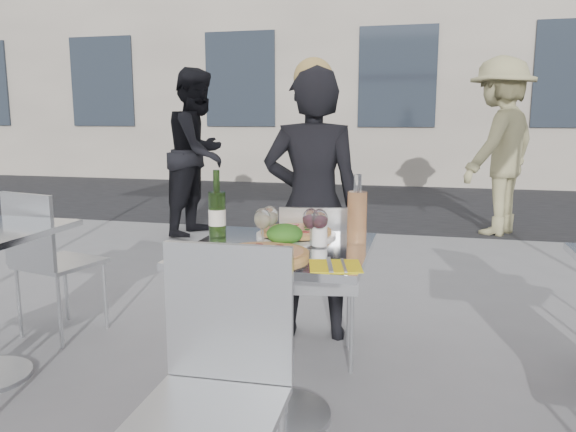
% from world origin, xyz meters
% --- Properties ---
extents(ground, '(80.00, 80.00, 0.00)m').
position_xyz_m(ground, '(0.00, 0.00, 0.00)').
color(ground, slate).
extents(street_asphalt, '(24.00, 5.00, 0.00)m').
position_xyz_m(street_asphalt, '(0.00, 6.50, 0.00)').
color(street_asphalt, black).
rests_on(street_asphalt, ground).
extents(main_table, '(0.72, 0.72, 0.75)m').
position_xyz_m(main_table, '(0.00, 0.00, 0.54)').
color(main_table, '#B7BABF').
rests_on(main_table, ground).
extents(chair_far, '(0.45, 0.46, 0.84)m').
position_xyz_m(chair_far, '(0.06, 0.54, 0.50)').
color(chair_far, silver).
rests_on(chair_far, ground).
extents(chair_near, '(0.42, 0.43, 0.89)m').
position_xyz_m(chair_near, '(-0.00, -0.70, 0.53)').
color(chair_near, silver).
rests_on(chair_near, ground).
extents(side_chair_lfar, '(0.48, 0.48, 0.86)m').
position_xyz_m(side_chair_lfar, '(-1.51, 0.53, 0.51)').
color(side_chair_lfar, silver).
rests_on(side_chair_lfar, ground).
extents(woman_diner, '(0.60, 0.43, 1.54)m').
position_xyz_m(woman_diner, '(-0.05, 0.95, 0.77)').
color(woman_diner, black).
rests_on(woman_diner, ground).
extents(pedestrian_a, '(0.77, 0.94, 1.79)m').
position_xyz_m(pedestrian_a, '(-1.83, 3.54, 0.89)').
color(pedestrian_a, black).
rests_on(pedestrian_a, ground).
extents(pedestrian_b, '(1.25, 1.42, 1.91)m').
position_xyz_m(pedestrian_b, '(1.33, 4.33, 0.95)').
color(pedestrian_b, tan).
rests_on(pedestrian_b, ground).
extents(pizza_near, '(0.35, 0.35, 0.02)m').
position_xyz_m(pizza_near, '(-0.02, -0.17, 0.76)').
color(pizza_near, tan).
rests_on(pizza_near, main_table).
extents(pizza_far, '(0.35, 0.35, 0.03)m').
position_xyz_m(pizza_far, '(0.02, 0.21, 0.77)').
color(pizza_far, white).
rests_on(pizza_far, main_table).
extents(salad_plate, '(0.22, 0.22, 0.09)m').
position_xyz_m(salad_plate, '(0.01, 0.04, 0.79)').
color(salad_plate, white).
rests_on(salad_plate, main_table).
extents(wine_bottle, '(0.07, 0.08, 0.29)m').
position_xyz_m(wine_bottle, '(-0.30, 0.10, 0.86)').
color(wine_bottle, '#325520').
rests_on(wine_bottle, main_table).
extents(carafe, '(0.08, 0.08, 0.29)m').
position_xyz_m(carafe, '(0.30, 0.11, 0.87)').
color(carafe, tan).
rests_on(carafe, main_table).
extents(sugar_shaker, '(0.06, 0.06, 0.11)m').
position_xyz_m(sugar_shaker, '(0.16, 0.04, 0.80)').
color(sugar_shaker, white).
rests_on(sugar_shaker, main_table).
extents(wineglass_white_a, '(0.07, 0.07, 0.16)m').
position_xyz_m(wineglass_white_a, '(-0.06, -0.02, 0.86)').
color(wineglass_white_a, white).
rests_on(wineglass_white_a, main_table).
extents(wineglass_white_b, '(0.07, 0.07, 0.16)m').
position_xyz_m(wineglass_white_b, '(-0.05, 0.05, 0.86)').
color(wineglass_white_b, white).
rests_on(wineglass_white_b, main_table).
extents(wineglass_red_a, '(0.07, 0.07, 0.16)m').
position_xyz_m(wineglass_red_a, '(0.12, 0.03, 0.86)').
color(wineglass_red_a, white).
rests_on(wineglass_red_a, main_table).
extents(wineglass_red_b, '(0.07, 0.07, 0.16)m').
position_xyz_m(wineglass_red_b, '(0.16, 0.02, 0.86)').
color(wineglass_red_b, white).
rests_on(wineglass_red_b, main_table).
extents(napkin_left, '(0.21, 0.21, 0.01)m').
position_xyz_m(napkin_left, '(-0.27, -0.20, 0.75)').
color(napkin_left, yellow).
rests_on(napkin_left, main_table).
extents(napkin_right, '(0.22, 0.22, 0.01)m').
position_xyz_m(napkin_right, '(0.27, -0.25, 0.75)').
color(napkin_right, yellow).
rests_on(napkin_right, main_table).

